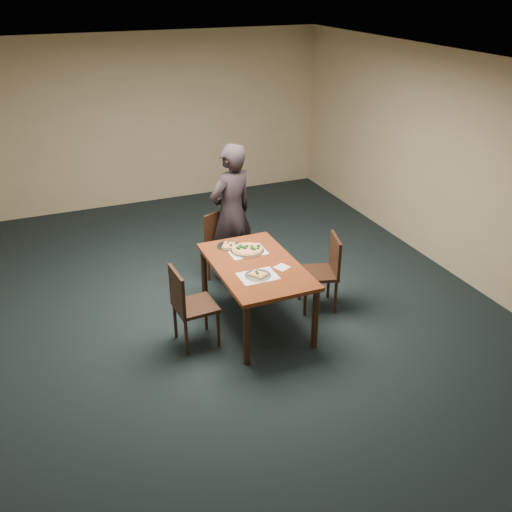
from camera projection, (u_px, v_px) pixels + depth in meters
name	position (u px, v px, depth m)	size (l,w,h in m)	color
ground	(237.00, 311.00, 6.81)	(8.00, 8.00, 0.00)	black
room_shell	(235.00, 171.00, 6.03)	(8.00, 8.00, 8.00)	tan
dining_table	(256.00, 271.00, 6.30)	(0.90, 1.50, 0.75)	#562311
chair_far	(223.00, 243.00, 7.30)	(0.56, 0.56, 0.91)	black
chair_left	(188.00, 303.00, 5.98)	(0.44, 0.44, 0.91)	black
chair_right	(325.00, 268.00, 6.68)	(0.52, 0.52, 0.91)	black
diner	(231.00, 213.00, 7.18)	(0.66, 0.43, 1.80)	black
placemat_main	(247.00, 251.00, 6.54)	(0.42, 0.32, 0.00)	white
placemat_near	(258.00, 276.00, 6.02)	(0.40, 0.30, 0.00)	white
pizza_pan	(247.00, 249.00, 6.53)	(0.39, 0.39, 0.07)	silver
slice_plate_near	(258.00, 275.00, 6.01)	(0.28, 0.28, 0.06)	silver
slice_plate_far	(229.00, 246.00, 6.65)	(0.28, 0.28, 0.06)	silver
napkin	(282.00, 267.00, 6.19)	(0.14, 0.14, 0.01)	white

